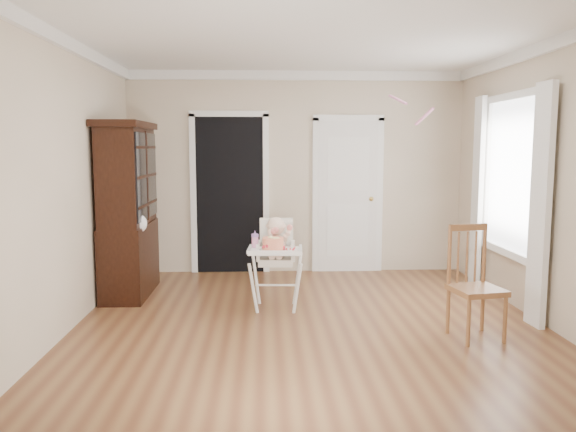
{
  "coord_description": "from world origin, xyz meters",
  "views": [
    {
      "loc": [
        -0.43,
        -5.1,
        1.7
      ],
      "look_at": [
        -0.19,
        0.6,
        1.0
      ],
      "focal_mm": 35.0,
      "sensor_mm": 36.0,
      "label": 1
    }
  ],
  "objects_px": {
    "china_cabinet": "(129,209)",
    "sippy_cup": "(255,240)",
    "high_chair": "(276,253)",
    "cake": "(273,244)",
    "dining_chair": "(475,286)"
  },
  "relations": [
    {
      "from": "high_chair",
      "to": "cake",
      "type": "relative_size",
      "value": 3.48
    },
    {
      "from": "cake",
      "to": "china_cabinet",
      "type": "relative_size",
      "value": 0.14
    },
    {
      "from": "high_chair",
      "to": "dining_chair",
      "type": "xyz_separation_m",
      "value": [
        1.76,
        -0.98,
        -0.13
      ]
    },
    {
      "from": "sippy_cup",
      "to": "china_cabinet",
      "type": "height_order",
      "value": "china_cabinet"
    },
    {
      "from": "cake",
      "to": "dining_chair",
      "type": "bearing_deg",
      "value": -22.76
    },
    {
      "from": "sippy_cup",
      "to": "high_chair",
      "type": "bearing_deg",
      "value": 19.7
    },
    {
      "from": "cake",
      "to": "sippy_cup",
      "type": "height_order",
      "value": "sippy_cup"
    },
    {
      "from": "cake",
      "to": "sippy_cup",
      "type": "xyz_separation_m",
      "value": [
        -0.18,
        0.15,
        0.01
      ]
    },
    {
      "from": "high_chair",
      "to": "sippy_cup",
      "type": "distance_m",
      "value": 0.28
    },
    {
      "from": "china_cabinet",
      "to": "sippy_cup",
      "type": "bearing_deg",
      "value": -26.49
    },
    {
      "from": "cake",
      "to": "dining_chair",
      "type": "height_order",
      "value": "dining_chair"
    },
    {
      "from": "china_cabinet",
      "to": "dining_chair",
      "type": "xyz_separation_m",
      "value": [
        3.43,
        -1.63,
        -0.52
      ]
    },
    {
      "from": "high_chair",
      "to": "cake",
      "type": "distance_m",
      "value": 0.27
    },
    {
      "from": "china_cabinet",
      "to": "dining_chair",
      "type": "height_order",
      "value": "china_cabinet"
    },
    {
      "from": "sippy_cup",
      "to": "dining_chair",
      "type": "xyz_separation_m",
      "value": [
        1.97,
        -0.9,
        -0.28
      ]
    }
  ]
}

